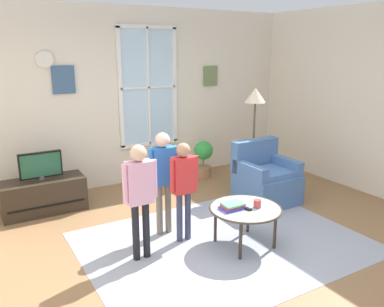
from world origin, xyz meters
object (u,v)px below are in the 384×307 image
(television, at_px, (41,165))
(potted_plant_by_window, at_px, (203,157))
(armchair, at_px, (265,180))
(cup, at_px, (257,204))
(person_blue_shirt, at_px, (163,172))
(floor_lamp, at_px, (255,105))
(coffee_table, at_px, (245,210))
(book_stack, at_px, (233,206))
(person_red_shirt, at_px, (184,181))
(tv_stand, at_px, (44,196))
(person_pink_shirt, at_px, (140,189))
(remote_near_books, at_px, (246,208))

(television, relative_size, potted_plant_by_window, 0.86)
(armchair, relative_size, cup, 9.65)
(cup, xyz_separation_m, person_blue_shirt, (-0.77, 0.78, 0.28))
(television, xyz_separation_m, floor_lamp, (3.06, -0.64, 0.66))
(armchair, height_order, cup, armchair)
(coffee_table, height_order, cup, cup)
(armchair, xyz_separation_m, coffee_table, (-1.07, -0.91, 0.10))
(book_stack, distance_m, cup, 0.28)
(armchair, relative_size, person_red_shirt, 0.75)
(tv_stand, xyz_separation_m, coffee_table, (1.77, -2.13, 0.19))
(coffee_table, distance_m, person_red_shirt, 0.76)
(coffee_table, bearing_deg, floor_lamp, 48.82)
(potted_plant_by_window, distance_m, floor_lamp, 1.33)
(person_blue_shirt, height_order, potted_plant_by_window, person_blue_shirt)
(person_pink_shirt, relative_size, floor_lamp, 0.78)
(person_blue_shirt, bearing_deg, person_red_shirt, -67.25)
(cup, distance_m, person_pink_shirt, 1.32)
(coffee_table, distance_m, floor_lamp, 2.16)
(potted_plant_by_window, bearing_deg, book_stack, -114.53)
(cup, height_order, floor_lamp, floor_lamp)
(person_red_shirt, bearing_deg, potted_plant_by_window, 52.55)
(book_stack, bearing_deg, remote_near_books, -36.08)
(tv_stand, height_order, floor_lamp, floor_lamp)
(cup, relative_size, remote_near_books, 0.64)
(remote_near_books, xyz_separation_m, person_blue_shirt, (-0.63, 0.76, 0.31))
(cup, bearing_deg, armchair, 45.58)
(armchair, distance_m, potted_plant_by_window, 1.41)
(book_stack, bearing_deg, person_blue_shirt, 127.17)
(person_pink_shirt, bearing_deg, floor_lamp, 25.81)
(person_pink_shirt, bearing_deg, remote_near_books, -17.65)
(tv_stand, xyz_separation_m, remote_near_books, (1.74, -2.16, 0.23))
(cup, bearing_deg, person_blue_shirt, 134.42)
(cup, height_order, person_blue_shirt, person_blue_shirt)
(coffee_table, distance_m, cup, 0.15)
(tv_stand, xyz_separation_m, person_blue_shirt, (1.12, -1.40, 0.54))
(tv_stand, bearing_deg, person_pink_shirt, -70.33)
(person_blue_shirt, bearing_deg, tv_stand, 128.52)
(television, xyz_separation_m, person_blue_shirt, (1.12, -1.40, 0.12))
(coffee_table, bearing_deg, book_stack, 160.09)
(remote_near_books, relative_size, person_blue_shirt, 0.11)
(person_blue_shirt, xyz_separation_m, potted_plant_by_window, (1.54, 1.58, -0.41))
(armchair, distance_m, floor_lamp, 1.17)
(television, distance_m, coffee_table, 2.77)
(armchair, xyz_separation_m, remote_near_books, (-1.09, -0.95, 0.14))
(tv_stand, xyz_separation_m, armchair, (2.84, -1.21, 0.10))
(book_stack, distance_m, floor_lamp, 2.19)
(tv_stand, relative_size, person_pink_shirt, 0.87)
(person_pink_shirt, height_order, potted_plant_by_window, person_pink_shirt)
(tv_stand, height_order, book_stack, book_stack)
(tv_stand, distance_m, potted_plant_by_window, 2.67)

